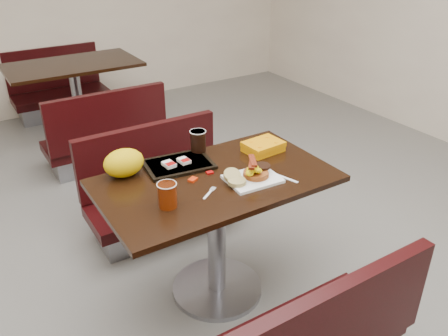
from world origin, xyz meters
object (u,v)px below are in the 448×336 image
fork (208,195)px  knife (283,177)px  bench_far_n (59,84)px  coffee_cup_far (198,141)px  paper_bag (124,163)px  coffee_cup_near (167,195)px  hashbrown_sleeve_left (169,164)px  bench_near_n (162,186)px  table_far (78,102)px  platter (253,179)px  tray (178,164)px  clamshell (263,147)px  hashbrown_sleeve_right (184,161)px  table_near (217,238)px  bench_near_s (300,322)px  pancake_stack (256,173)px  bench_far_s (102,127)px

fork → knife: same height
bench_far_n → coffee_cup_far: (0.07, -3.00, 0.47)m
paper_bag → coffee_cup_far: bearing=3.8°
coffee_cup_near → hashbrown_sleeve_left: (0.17, 0.33, -0.03)m
bench_near_n → coffee_cup_far: bearing=-80.6°
table_far → platter: platter is taller
tray → table_far: bearing=94.9°
fork → clamshell: size_ratio=0.57×
paper_bag → hashbrown_sleeve_right: bearing=-10.4°
bench_near_n → tray: tray is taller
table_near → clamshell: 0.58m
tray → hashbrown_sleeve_right: hashbrown_sleeve_right is taller
bench_near_s → clamshell: (0.39, 0.83, 0.42)m
hashbrown_sleeve_left → paper_bag: paper_bag is taller
fork → tray: 0.35m
pancake_stack → fork: size_ratio=1.09×
bench_near_s → coffee_cup_far: coffee_cup_far is taller
bench_far_n → paper_bag: size_ratio=4.73×
table_far → coffee_cup_near: (-0.33, -2.71, 0.43)m
bench_near_n → bench_near_s: bearing=-90.0°
clamshell → paper_bag: (-0.78, 0.14, 0.04)m
bench_far_n → hashbrown_sleeve_right: 3.11m
clamshell → hashbrown_sleeve_left: bearing=166.4°
coffee_cup_near → hashbrown_sleeve_right: (0.25, 0.33, -0.03)m
hashbrown_sleeve_left → clamshell: 0.56m
bench_far_s → fork: (-0.12, -2.02, 0.39)m
paper_bag → fork: bearing=-56.2°
bench_near_s → table_far: table_far is taller
fork → coffee_cup_far: (0.19, 0.42, 0.07)m
table_far → bench_near_s: bearing=-90.0°
hashbrown_sleeve_left → hashbrown_sleeve_right: bearing=-8.0°
table_near → tray: 0.46m
bench_far_n → clamshell: size_ratio=4.73×
coffee_cup_near → hashbrown_sleeve_left: 0.37m
pancake_stack → platter: bearing=-166.4°
table_near → platter: size_ratio=4.57×
coffee_cup_near → fork: 0.21m
table_far → bench_far_s: bearing=-90.0°
coffee_cup_near → bench_far_n: bearing=84.5°
table_near → coffee_cup_near: 0.56m
table_far → bench_far_s: size_ratio=1.20×
platter → tray: bearing=129.0°
bench_far_n → hashbrown_sleeve_left: 3.11m
pancake_stack → fork: pancake_stack is taller
bench_far_s → clamshell: clamshell is taller
knife → hashbrown_sleeve_right: bearing=-154.8°
coffee_cup_far → knife: bearing=-64.5°
tray → hashbrown_sleeve_right: bearing=-10.2°
bench_far_n → coffee_cup_near: 3.46m
platter → knife: (0.15, -0.06, -0.01)m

